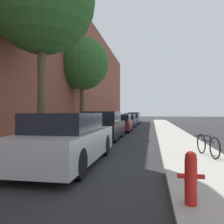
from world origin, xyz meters
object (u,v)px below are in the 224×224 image
Objects in this scene: parked_car_black at (104,126)px; parked_car_white at (134,117)px; parked_car_silver at (68,140)px; street_tree_near at (42,1)px; fire_hydrant at (191,177)px; parked_car_maroon at (120,123)px; parked_car_grey at (131,119)px; bicycle at (208,145)px; parked_car_navy at (127,121)px; street_tree_far at (82,64)px.

parked_car_black reaches higher than parked_car_white.
parked_car_silver is 5.13m from street_tree_near.
parked_car_silver is 0.65× the size of street_tree_near.
parked_car_black is (-0.21, 6.12, 0.01)m from parked_car_silver.
fire_hydrant is (2.95, -2.74, -0.17)m from parked_car_silver.
parked_car_white is at bearing 95.84° from fire_hydrant.
parked_car_maroon is 0.54× the size of street_tree_near.
fire_hydrant is (2.99, -13.95, -0.09)m from parked_car_maroon.
parked_car_grey is 1.03× the size of parked_car_white.
parked_car_black is 1.02× the size of parked_car_white.
parked_car_grey is at bearing 96.94° from fire_hydrant.
parked_car_white is 2.72× the size of bicycle.
street_tree_near is at bearing -94.99° from parked_car_navy.
street_tree_far is 11.22m from bicycle.
street_tree_far is (-2.36, -12.78, 4.23)m from parked_car_grey.
bicycle is (4.20, -15.60, -0.15)m from parked_car_navy.
street_tree_near is 7.46m from bicycle.
street_tree_near reaches higher than street_tree_far.
parked_car_navy is (-0.06, 5.67, -0.02)m from parked_car_maroon.
parked_car_navy is 5.60× the size of fire_hydrant.
fire_hydrant is (5.38, -12.01, -4.34)m from street_tree_far.
street_tree_near is (-1.42, -9.87, 4.81)m from parked_car_maroon.
parked_car_grey is 0.67× the size of street_tree_far.
parked_car_navy is 2.83× the size of bicycle.
parked_car_maroon is (-0.04, 11.21, -0.08)m from parked_car_silver.
street_tree_far is at bearing -100.47° from parked_car_grey.
bicycle is at bearing -48.31° from parked_car_black.
bicycle is (4.16, -20.77, -0.18)m from parked_car_grey.
parked_car_silver is 4.03m from fire_hydrant.
parked_car_navy is 0.62× the size of street_tree_near.
parked_car_white is 26.36m from street_tree_near.
street_tree_far is at bearing 96.91° from street_tree_near.
bicycle is at bearing -78.68° from parked_car_grey.
street_tree_far is (-2.31, -17.96, 4.18)m from parked_car_white.
parked_car_silver is 2.95× the size of bicycle.
bicycle is (5.56, -0.06, -4.98)m from street_tree_near.
parked_car_navy is at bearing 89.41° from parked_car_black.
street_tree_far is 8.30× the size of fire_hydrant.
parked_car_white is 0.65× the size of street_tree_far.
parked_car_maroon is 14.26m from fire_hydrant.
parked_car_silver is at bearing 137.18° from fire_hydrant.
parked_car_black is at bearing 92.01° from parked_car_silver.
parked_car_silver is at bearing -87.99° from parked_car_black.
parked_car_white reaches higher than bicycle.
parked_car_white is 5.38× the size of fire_hydrant.
fire_hydrant is at bearing -83.06° from parked_car_grey.
parked_car_maroon is 10.75m from bicycle.
parked_car_navy is at bearing 98.86° from fire_hydrant.
parked_car_black is 2.76× the size of bicycle.
street_tree_far is (-2.42, 9.27, 4.16)m from parked_car_silver.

